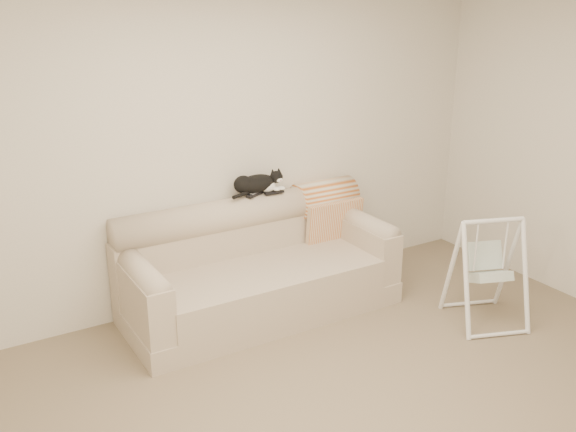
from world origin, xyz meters
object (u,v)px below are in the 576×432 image
object	(u,v)px
remote_a	(255,194)
remote_b	(274,192)
tuxedo_cat	(257,183)
sofa	(256,269)
baby_swing	(488,270)

from	to	relation	value
remote_a	remote_b	bearing A→B (deg)	-10.73
remote_b	tuxedo_cat	distance (m)	0.17
remote_b	tuxedo_cat	size ratio (longest dim) A/B	0.35
sofa	tuxedo_cat	world-z (taller)	tuxedo_cat
remote_b	tuxedo_cat	bearing A→B (deg)	163.00
sofa	remote_a	world-z (taller)	remote_a
remote_a	baby_swing	world-z (taller)	remote_a
remote_a	tuxedo_cat	world-z (taller)	tuxedo_cat
remote_a	tuxedo_cat	xyz separation A→B (m)	(0.03, 0.01, 0.08)
tuxedo_cat	baby_swing	distance (m)	1.96
remote_a	baby_swing	xyz separation A→B (m)	(1.33, -1.34, -0.48)
sofa	tuxedo_cat	xyz separation A→B (m)	(0.15, 0.25, 0.64)
remote_b	remote_a	bearing A→B (deg)	169.27
sofa	remote_a	size ratio (longest dim) A/B	11.98
sofa	remote_b	bearing A→B (deg)	35.70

